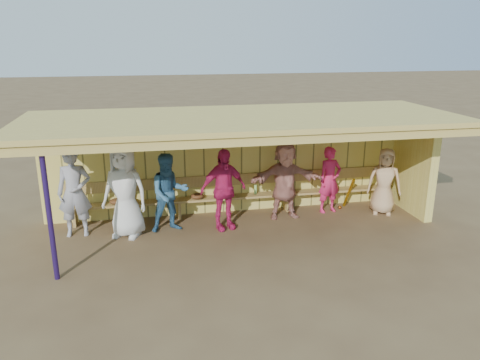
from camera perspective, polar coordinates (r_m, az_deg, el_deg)
name	(u,v)px	position (r m, az deg, el deg)	size (l,w,h in m)	color
ground	(243,231)	(10.18, 0.40, -6.23)	(90.00, 90.00, 0.00)	brown
player_a	(74,193)	(10.25, -19.53, -1.47)	(0.69, 0.45, 1.88)	#93929A
player_b	(125,191)	(9.91, -13.86, -1.32)	(0.96, 0.63, 1.97)	silver
player_c	(169,193)	(10.03, -8.62, -1.56)	(0.83, 0.65, 1.71)	#316186
player_d	(223,189)	(10.03, -2.05, -1.17)	(1.04, 0.44, 1.78)	#C71F5B
player_f	(285,180)	(10.71, 5.50, -0.02)	(1.66, 0.53, 1.79)	tan
player_g	(330,180)	(11.24, 10.88, 0.01)	(0.58, 0.38, 1.58)	#D12156
player_h	(384,181)	(11.44, 17.20, -0.16)	(0.77, 0.50, 1.58)	tan
dugout_structure	(254,147)	(10.37, 1.74, 4.07)	(8.80, 3.20, 2.50)	#DDCB5E
bench	(233,192)	(11.02, -0.80, -1.46)	(7.60, 0.34, 0.93)	tan
dugout_equipment	(189,198)	(10.77, -6.28, -2.22)	(6.45, 0.62, 0.80)	gold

